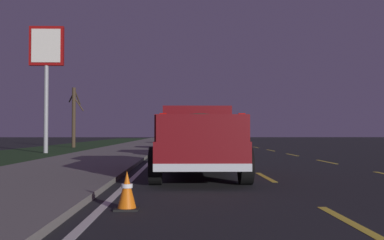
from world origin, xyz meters
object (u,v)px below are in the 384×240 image
traffic_cone_near (127,191)px  gas_price_sign (46,58)px  sedan_white (191,138)px  sedan_silver (184,136)px  pickup_truck (198,139)px  bare_tree_far (74,115)px  sedan_green (190,140)px  sedan_tan (227,136)px

traffic_cone_near → gas_price_sign: bearing=20.3°
sedan_white → sedan_silver: bearing=1.3°
gas_price_sign → traffic_cone_near: 20.01m
pickup_truck → traffic_cone_near: (-5.00, 1.25, -0.70)m
gas_price_sign → bare_tree_far: (9.06, 0.63, -2.90)m
gas_price_sign → sedan_green: bearing=-117.8°
traffic_cone_near → pickup_truck: bearing=-14.0°
sedan_white → sedan_green: bearing=178.4°
pickup_truck → bare_tree_far: (22.23, 8.58, 1.44)m
sedan_silver → sedan_green: 20.85m
sedan_white → bare_tree_far: bearing=54.2°
pickup_truck → traffic_cone_near: bearing=166.0°
sedan_green → pickup_truck: bearing=-179.9°
bare_tree_far → sedan_white: bearing=-125.8°
sedan_tan → traffic_cone_near: 32.74m
sedan_silver → gas_price_sign: gas_price_sign is taller
sedan_tan → gas_price_sign: size_ratio=0.63×
bare_tree_far → traffic_cone_near: 28.28m
sedan_green → gas_price_sign: gas_price_sign is taller
sedan_white → sedan_tan: same height
pickup_truck → sedan_green: (8.98, 0.02, -0.20)m
sedan_tan → sedan_green: bearing=168.7°
sedan_green → bare_tree_far: 15.86m
sedan_tan → bare_tree_far: size_ratio=0.97×
pickup_truck → traffic_cone_near: pickup_truck is taller
sedan_white → gas_price_sign: bearing=108.8°
pickup_truck → traffic_cone_near: size_ratio=9.35×
sedan_tan → sedan_silver: size_ratio=1.00×
bare_tree_far → traffic_cone_near: (-27.23, -7.33, -2.14)m
sedan_silver → traffic_cone_near: size_ratio=7.62×
sedan_white → gas_price_sign: (-2.76, 8.12, 4.54)m
pickup_truck → sedan_tan: bearing=-7.6°
sedan_silver → gas_price_sign: (-16.67, 7.80, 4.54)m
sedan_green → traffic_cone_near: size_ratio=7.66×
sedan_tan → bare_tree_far: bare_tree_far is taller
bare_tree_far → sedan_silver: bearing=-47.9°
pickup_truck → gas_price_sign: (13.17, 7.95, 4.34)m
pickup_truck → sedan_tan: pickup_truck is taller
pickup_truck → bare_tree_far: bearing=21.1°
pickup_truck → sedan_silver: pickup_truck is taller
traffic_cone_near → bare_tree_far: bearing=15.1°
bare_tree_far → traffic_cone_near: size_ratio=7.86×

